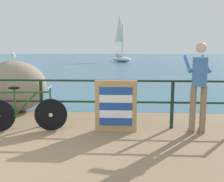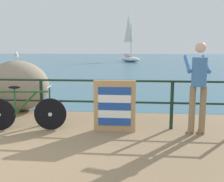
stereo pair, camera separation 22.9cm
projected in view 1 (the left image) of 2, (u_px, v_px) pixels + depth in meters
The scene contains 9 objects.
ground_plane at pixel (106, 68), 23.49m from camera, with size 120.00×120.00×0.10m, color #846B4C.
sea_surface at pixel (116, 58), 51.26m from camera, with size 120.00×90.00×0.01m, color #38667A.
promenade_railing at pixel (41, 97), 5.50m from camera, with size 8.38×0.07×1.02m.
bicycle at pixel (25, 112), 5.21m from camera, with size 1.69×0.48×0.92m.
person_at_railing at pixel (199, 83), 5.00m from camera, with size 0.44×0.64×1.78m.
folded_deckchair_stack at pixel (116, 106), 5.19m from camera, with size 0.84×0.10×1.04m.
breakwater_boulder_main at pixel (14, 86), 6.85m from camera, with size 1.70×1.28×1.35m.
seagull at pixel (13, 55), 6.75m from camera, with size 0.22×0.33×0.23m.
sailboat at pixel (121, 56), 34.32m from camera, with size 3.40×4.43×6.16m.
Camera 1 is at (1.79, -3.46, 1.65)m, focal length 41.39 mm.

